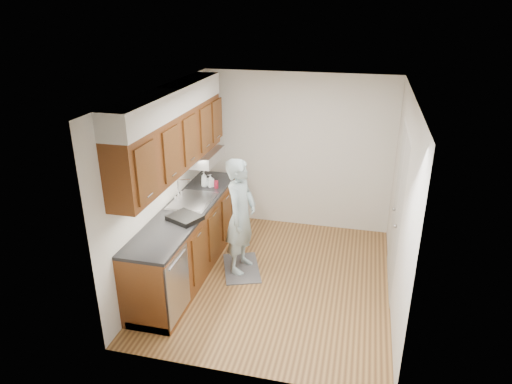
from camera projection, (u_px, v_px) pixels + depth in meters
The scene contains 15 objects.
floor at pixel (274, 279), 6.15m from camera, with size 3.50×3.50×0.00m, color olive.
ceiling at pixel (278, 93), 5.19m from camera, with size 3.50×3.50×0.00m, color white.
wall_left at pixel (164, 183), 5.99m from camera, with size 0.02×3.50×2.50m, color silver.
wall_right at pixel (401, 205), 5.34m from camera, with size 0.02×3.50×2.50m, color silver.
wall_back at pixel (298, 152), 7.24m from camera, with size 3.00×0.02×2.50m, color silver.
counter at pixel (189, 237), 6.22m from camera, with size 0.64×2.80×1.30m.
upper_cabinets at pixel (174, 132), 5.73m from camera, with size 0.47×2.80×1.21m.
closet_door at pixel (397, 212), 5.70m from camera, with size 0.02×1.22×2.05m, color silver.
floor_mat at pixel (241, 268), 6.39m from camera, with size 0.47×0.80×0.02m, color slate.
person at pixel (241, 209), 6.04m from camera, with size 0.64×0.43×1.82m, color #97B0B8.
soap_bottle_a at pixel (204, 179), 6.68m from camera, with size 0.09×0.09×0.24m, color silver.
soap_bottle_b at pixel (210, 180), 6.68m from camera, with size 0.09×0.09×0.19m, color silver.
soap_bottle_c at pixel (206, 181), 6.72m from camera, with size 0.12×0.12×0.15m, color silver.
soda_can at pixel (216, 184), 6.65m from camera, with size 0.06×0.06×0.11m, color #C6223F.
dish_rack at pixel (185, 218), 5.67m from camera, with size 0.38×0.32×0.06m, color black.
Camera 1 is at (0.99, -5.13, 3.45)m, focal length 32.00 mm.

